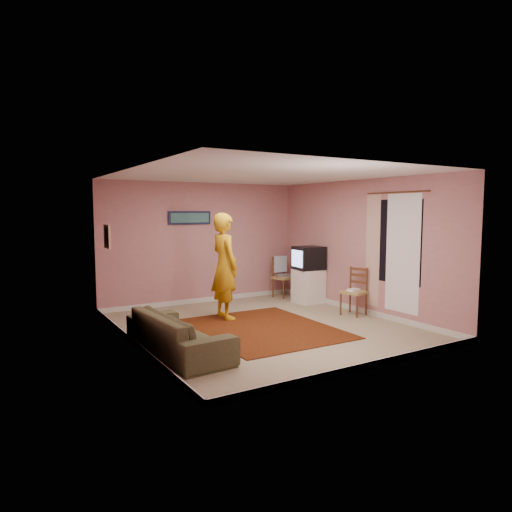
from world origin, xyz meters
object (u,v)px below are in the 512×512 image
crt_tv (309,258)px  chair_b (354,286)px  sofa (178,333)px  tv_cabinet (308,286)px  chair_a (284,273)px  person (225,266)px

crt_tv → chair_b: size_ratio=1.25×
sofa → tv_cabinet: bearing=-67.5°
chair_b → sofa: chair_b is taller
crt_tv → chair_a: 0.89m
crt_tv → tv_cabinet: bearing=0.0°
crt_tv → person: (-2.23, -0.37, 0.00)m
crt_tv → sofa: crt_tv is taller
crt_tv → chair_a: crt_tv is taller
tv_cabinet → chair_b: 1.41m
crt_tv → sofa: size_ratio=0.32×
person → chair_a: bearing=-61.5°
chair_a → tv_cabinet: bearing=-92.9°
crt_tv → sofa: 4.25m
chair_a → person: size_ratio=0.26×
tv_cabinet → chair_b: size_ratio=1.45×
person → tv_cabinet: bearing=-80.8°
chair_a → chair_b: chair_a is taller
crt_tv → chair_a: bearing=102.7°
chair_b → sofa: bearing=-98.2°
chair_b → sofa: (-3.76, -0.50, -0.27)m
crt_tv → sofa: bearing=-148.2°
crt_tv → sofa: (-3.74, -1.90, -0.69)m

